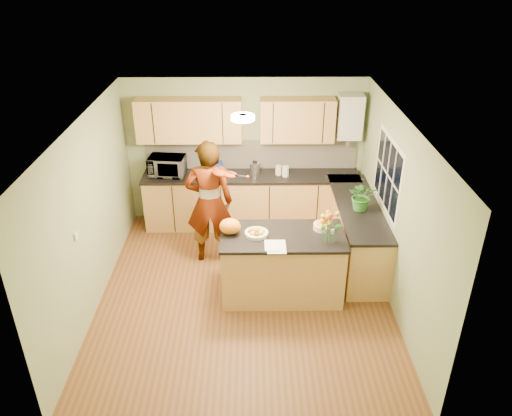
{
  "coord_description": "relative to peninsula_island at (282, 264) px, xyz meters",
  "views": [
    {
      "loc": [
        0.1,
        -5.7,
        4.37
      ],
      "look_at": [
        0.17,
        0.5,
        1.08
      ],
      "focal_mm": 35.0,
      "sensor_mm": 36.0,
      "label": 1
    }
  ],
  "objects": [
    {
      "name": "upper_cabinets",
      "position": [
        -0.69,
        2.1,
        1.37
      ],
      "size": [
        3.2,
        0.34,
        0.7
      ],
      "color": "tan",
      "rests_on": "wall_back"
    },
    {
      "name": "wall_left",
      "position": [
        -2.52,
        0.02,
        0.77
      ],
      "size": [
        0.02,
        4.5,
        2.5
      ],
      "primitive_type": "cube",
      "color": "#8F9E71",
      "rests_on": "floor"
    },
    {
      "name": "blue_box",
      "position": [
        -1.03,
        1.98,
        0.57
      ],
      "size": [
        0.3,
        0.24,
        0.22
      ],
      "primitive_type": "cube",
      "rotation": [
        0.0,
        0.0,
        0.12
      ],
      "color": "navy",
      "rests_on": "back_counter"
    },
    {
      "name": "right_counter",
      "position": [
        1.18,
        0.87,
        -0.01
      ],
      "size": [
        0.62,
        2.24,
        0.94
      ],
      "color": "tan",
      "rests_on": "floor"
    },
    {
      "name": "orange_bag",
      "position": [
        -0.7,
        0.05,
        0.58
      ],
      "size": [
        0.36,
        0.33,
        0.21
      ],
      "primitive_type": "ellipsoid",
      "rotation": [
        0.0,
        0.0,
        -0.41
      ],
      "color": "orange",
      "rests_on": "peninsula_island"
    },
    {
      "name": "jar_white",
      "position": [
        0.15,
        1.92,
        0.55
      ],
      "size": [
        0.13,
        0.13,
        0.18
      ],
      "primitive_type": "cylinder",
      "rotation": [
        0.0,
        0.0,
        0.16
      ],
      "color": "white",
      "rests_on": "back_counter"
    },
    {
      "name": "jar_cream",
      "position": [
        0.04,
        1.98,
        0.54
      ],
      "size": [
        0.13,
        0.13,
        0.16
      ],
      "primitive_type": "cylinder",
      "rotation": [
        0.0,
        0.0,
        -0.36
      ],
      "color": "beige",
      "rests_on": "back_counter"
    },
    {
      "name": "wall_front",
      "position": [
        -0.52,
        -2.23,
        0.77
      ],
      "size": [
        4.0,
        0.02,
        2.5
      ],
      "primitive_type": "cube",
      "color": "#8F9E71",
      "rests_on": "floor"
    },
    {
      "name": "flower_vase",
      "position": [
        0.6,
        -0.18,
        0.8
      ],
      "size": [
        0.26,
        0.26,
        0.49
      ],
      "rotation": [
        0.0,
        0.0,
        -0.02
      ],
      "color": "silver",
      "rests_on": "peninsula_island"
    },
    {
      "name": "fruit_dish",
      "position": [
        -0.35,
        -0.0,
        0.52
      ],
      "size": [
        0.31,
        0.31,
        0.11
      ],
      "color": "beige",
      "rests_on": "peninsula_island"
    },
    {
      "name": "orange_bowl",
      "position": [
        0.55,
        0.15,
        0.54
      ],
      "size": [
        0.26,
        0.26,
        0.15
      ],
      "color": "beige",
      "rests_on": "peninsula_island"
    },
    {
      "name": "ceiling",
      "position": [
        -0.52,
        0.02,
        2.02
      ],
      "size": [
        4.0,
        4.5,
        0.02
      ],
      "primitive_type": "cube",
      "color": "white",
      "rests_on": "wall_back"
    },
    {
      "name": "microwave",
      "position": [
        -1.82,
        1.99,
        0.63
      ],
      "size": [
        0.63,
        0.46,
        0.33
      ],
      "primitive_type": "imported",
      "rotation": [
        0.0,
        0.0,
        -0.11
      ],
      "color": "white",
      "rests_on": "back_counter"
    },
    {
      "name": "back_counter",
      "position": [
        -0.42,
        1.97,
        -0.01
      ],
      "size": [
        3.64,
        0.62,
        0.94
      ],
      "color": "tan",
      "rests_on": "floor"
    },
    {
      "name": "boiler",
      "position": [
        1.18,
        2.11,
        1.42
      ],
      "size": [
        0.4,
        0.3,
        0.86
      ],
      "color": "white",
      "rests_on": "wall_back"
    },
    {
      "name": "ceiling_lamp",
      "position": [
        -0.52,
        0.32,
        1.98
      ],
      "size": [
        0.3,
        0.3,
        0.07
      ],
      "color": "#FFEABF",
      "rests_on": "ceiling"
    },
    {
      "name": "wall_right",
      "position": [
        1.48,
        0.02,
        0.77
      ],
      "size": [
        0.02,
        4.5,
        2.5
      ],
      "primitive_type": "cube",
      "color": "#8F9E71",
      "rests_on": "floor"
    },
    {
      "name": "wall_back",
      "position": [
        -0.52,
        2.27,
        0.77
      ],
      "size": [
        4.0,
        0.02,
        2.5
      ],
      "primitive_type": "cube",
      "color": "#8F9E71",
      "rests_on": "floor"
    },
    {
      "name": "violinist",
      "position": [
        -1.04,
        0.9,
        0.5
      ],
      "size": [
        0.73,
        0.5,
        1.95
      ],
      "primitive_type": "imported",
      "rotation": [
        0.0,
        0.0,
        3.19
      ],
      "color": "tan",
      "rests_on": "floor"
    },
    {
      "name": "violin",
      "position": [
        -0.84,
        0.68,
        1.08
      ],
      "size": [
        0.67,
        0.58,
        0.17
      ],
      "primitive_type": null,
      "rotation": [
        0.17,
        0.0,
        -0.61
      ],
      "color": "#490F04",
      "rests_on": "violinist"
    },
    {
      "name": "kettle",
      "position": [
        -0.36,
        1.97,
        0.59
      ],
      "size": [
        0.16,
        0.16,
        0.3
      ],
      "rotation": [
        0.0,
        0.0,
        -0.18
      ],
      "color": "#B3B3B8",
      "rests_on": "back_counter"
    },
    {
      "name": "peninsula_island",
      "position": [
        0.0,
        0.0,
        0.0
      ],
      "size": [
        1.66,
        0.85,
        0.95
      ],
      "color": "tan",
      "rests_on": "floor"
    },
    {
      "name": "window_right",
      "position": [
        1.47,
        0.62,
        1.07
      ],
      "size": [
        0.01,
        1.3,
        1.05
      ],
      "color": "white",
      "rests_on": "wall_right"
    },
    {
      "name": "potted_plant",
      "position": [
        1.18,
        0.72,
        0.69
      ],
      "size": [
        0.46,
        0.41,
        0.45
      ],
      "primitive_type": "imported",
      "rotation": [
        0.0,
        0.0,
        -0.15
      ],
      "color": "#307B29",
      "rests_on": "right_counter"
    },
    {
      "name": "papers",
      "position": [
        -0.1,
        -0.3,
        0.48
      ],
      "size": [
        0.24,
        0.33,
        0.01
      ],
      "primitive_type": "cube",
      "color": "white",
      "rests_on": "peninsula_island"
    },
    {
      "name": "splashback",
      "position": [
        -0.42,
        2.26,
        0.72
      ],
      "size": [
        3.6,
        0.02,
        0.52
      ],
      "primitive_type": "cube",
      "color": "beige",
      "rests_on": "back_counter"
    },
    {
      "name": "light_switch",
      "position": [
        -2.5,
        -0.58,
        0.82
      ],
      "size": [
        0.02,
        0.09,
        0.09
      ],
      "primitive_type": "cube",
      "color": "white",
      "rests_on": "wall_left"
    },
    {
      "name": "floor",
      "position": [
        -0.52,
        0.02,
        -0.48
      ],
      "size": [
        4.5,
        4.5,
        0.0
      ],
      "primitive_type": "plane",
      "color": "brown",
      "rests_on": "ground"
    }
  ]
}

